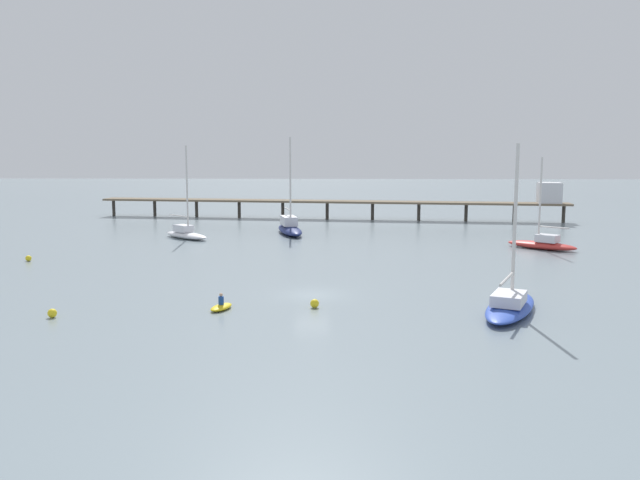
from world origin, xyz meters
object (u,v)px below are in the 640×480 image
sailboat_white (186,233)px  mooring_buoy_inner (52,313)px  sailboat_red (543,243)px  mooring_buoy_outer (28,258)px  sailboat_blue (510,304)px  pier (384,200)px  dinghy_yellow (221,306)px  mooring_buoy_mid (315,303)px  sailboat_navy (290,227)px

sailboat_white → mooring_buoy_inner: sailboat_white is taller
sailboat_red → mooring_buoy_outer: size_ratio=17.41×
sailboat_blue → mooring_buoy_outer: (-41.09, 18.87, -0.36)m
pier → dinghy_yellow: size_ratio=29.70×
mooring_buoy_outer → mooring_buoy_inner: size_ratio=0.98×
sailboat_red → dinghy_yellow: sailboat_red is taller
sailboat_blue → mooring_buoy_outer: bearing=155.3°
sailboat_blue → mooring_buoy_inner: (-29.41, -2.07, -0.36)m
sailboat_blue → sailboat_white: bearing=129.9°
sailboat_white → mooring_buoy_inner: size_ratio=19.29×
mooring_buoy_inner → mooring_buoy_mid: 16.89m
pier → sailboat_red: 33.17m
sailboat_blue → mooring_buoy_mid: bearing=175.2°
sailboat_red → pier: bearing=117.2°
dinghy_yellow → mooring_buoy_inner: dinghy_yellow is taller
sailboat_red → mooring_buoy_mid: sailboat_red is taller
sailboat_red → dinghy_yellow: bearing=-136.8°
sailboat_navy → mooring_buoy_mid: bearing=-83.1°
dinghy_yellow → sailboat_red: bearing=43.2°
sailboat_navy → dinghy_yellow: sailboat_navy is taller
pier → mooring_buoy_inner: pier is taller
sailboat_white → sailboat_red: bearing=-10.3°
sailboat_red → sailboat_navy: size_ratio=0.81×
sailboat_white → mooring_buoy_mid: sailboat_white is taller
mooring_buoy_mid → sailboat_white: bearing=116.2°
sailboat_blue → sailboat_white: sailboat_white is taller
pier → dinghy_yellow: 59.27m
pier → sailboat_red: size_ratio=7.33×
pier → mooring_buoy_inner: bearing=-112.7°
sailboat_navy → mooring_buoy_inner: 43.85m
pier → mooring_buoy_outer: bearing=-133.4°
sailboat_blue → mooring_buoy_mid: size_ratio=18.37×
mooring_buoy_mid → sailboat_red: bearing=49.1°
sailboat_red → sailboat_white: size_ratio=0.88×
mooring_buoy_inner → dinghy_yellow: bearing=13.1°
sailboat_blue → dinghy_yellow: 19.05m
sailboat_white → mooring_buoy_inner: 37.73m
sailboat_blue → sailboat_navy: (-17.57, 40.15, 0.25)m
sailboat_white → mooring_buoy_outer: bearing=-123.9°
sailboat_white → sailboat_navy: 13.05m
pier → mooring_buoy_mid: 57.34m
pier → sailboat_blue: size_ratio=6.57×
pier → sailboat_red: sailboat_red is taller
dinghy_yellow → mooring_buoy_mid: 6.26m
mooring_buoy_inner → mooring_buoy_outer: bearing=119.1°
pier → sailboat_blue: (4.41, -57.72, -2.44)m
sailboat_blue → mooring_buoy_inner: size_ratio=19.03×
sailboat_white → mooring_buoy_outer: 20.22m
sailboat_navy → mooring_buoy_outer: 31.72m
sailboat_navy → mooring_buoy_outer: size_ratio=21.53×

